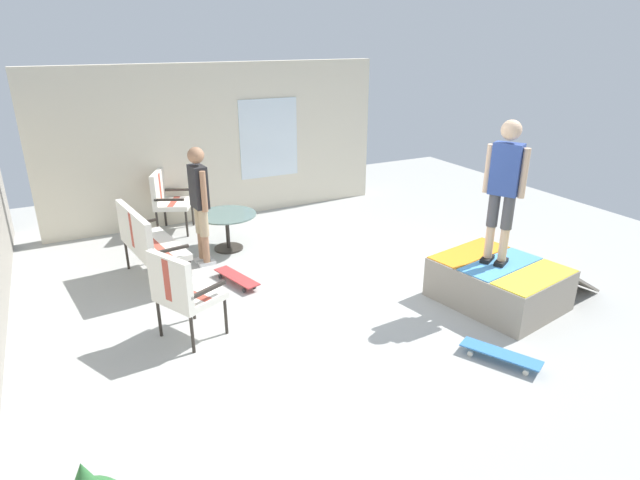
# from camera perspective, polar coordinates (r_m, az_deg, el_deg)

# --- Properties ---
(ground_plane) EXTENTS (12.00, 12.00, 0.10)m
(ground_plane) POSITION_cam_1_polar(r_m,az_deg,el_deg) (6.78, 3.49, -6.24)
(ground_plane) COLOR #A8A8A3
(house_facade) EXTENTS (0.23, 6.00, 2.67)m
(house_facade) POSITION_cam_1_polar(r_m,az_deg,el_deg) (9.47, -10.90, 10.38)
(house_facade) COLOR beige
(house_facade) RESTS_ON ground_plane
(skate_ramp) EXTENTS (1.67, 2.05, 0.52)m
(skate_ramp) POSITION_cam_1_polar(r_m,az_deg,el_deg) (6.82, 18.97, -4.37)
(skate_ramp) COLOR gray
(skate_ramp) RESTS_ON ground_plane
(patio_bench) EXTENTS (1.31, 0.71, 1.02)m
(patio_bench) POSITION_cam_1_polar(r_m,az_deg,el_deg) (7.19, -18.46, 0.12)
(patio_bench) COLOR #2D2823
(patio_bench) RESTS_ON ground_plane
(patio_chair_near_house) EXTENTS (0.79, 0.76, 1.02)m
(patio_chair_near_house) POSITION_cam_1_polar(r_m,az_deg,el_deg) (9.02, -16.39, 4.59)
(patio_chair_near_house) COLOR #2D2823
(patio_chair_near_house) RESTS_ON ground_plane
(patio_chair_by_wall) EXTENTS (0.80, 0.77, 1.02)m
(patio_chair_by_wall) POSITION_cam_1_polar(r_m,az_deg,el_deg) (5.70, -14.89, -5.13)
(patio_chair_by_wall) COLOR #2D2823
(patio_chair_by_wall) RESTS_ON ground_plane
(patio_table) EXTENTS (0.90, 0.90, 0.57)m
(patio_table) POSITION_cam_1_polar(r_m,az_deg,el_deg) (8.09, -10.07, 1.69)
(patio_table) COLOR #2D2823
(patio_table) RESTS_ON ground_plane
(person_watching) EXTENTS (0.48, 0.26, 1.70)m
(person_watching) POSITION_cam_1_polar(r_m,az_deg,el_deg) (7.47, -12.99, 4.52)
(person_watching) COLOR silver
(person_watching) RESTS_ON ground_plane
(person_skater) EXTENTS (0.43, 0.34, 1.71)m
(person_skater) POSITION_cam_1_polar(r_m,az_deg,el_deg) (6.38, 19.44, 5.93)
(person_skater) COLOR black
(person_skater) RESTS_ON skate_ramp
(skateboard_by_bench) EXTENTS (0.82, 0.41, 0.10)m
(skateboard_by_bench) POSITION_cam_1_polar(r_m,az_deg,el_deg) (7.07, -9.06, -4.05)
(skateboard_by_bench) COLOR #B23838
(skateboard_by_bench) RESTS_ON ground_plane
(skateboard_spare) EXTENTS (0.80, 0.54, 0.10)m
(skateboard_spare) POSITION_cam_1_polar(r_m,az_deg,el_deg) (5.72, 19.06, -11.67)
(skateboard_spare) COLOR #3372B2
(skateboard_spare) RESTS_ON ground_plane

